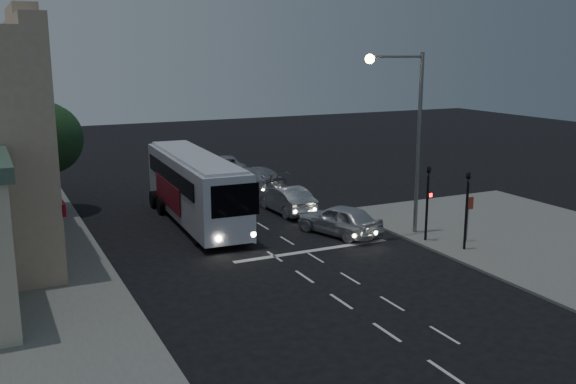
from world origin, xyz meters
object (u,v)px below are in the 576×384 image
car_suv (339,220)px  car_sedan_c (224,166)px  streetlight (409,123)px  tour_bus (195,186)px  street_tree (47,136)px  traffic_signal_main (428,194)px  car_sedan_b (254,179)px  traffic_signal_side (467,201)px  regulatory_sign (469,212)px  car_sedan_a (286,199)px

car_suv → car_sedan_c: 17.40m
streetlight → tour_bus: bearing=140.2°
streetlight → street_tree: (-15.55, 12.82, -1.23)m
traffic_signal_main → street_tree: (-15.81, 14.25, 2.08)m
streetlight → car_sedan_b: bearing=101.4°
tour_bus → traffic_signal_side: 14.35m
tour_bus → car_sedan_c: size_ratio=2.16×
traffic_signal_main → streetlight: bearing=100.2°
car_sedan_b → traffic_signal_side: traffic_signal_side is taller
streetlight → regulatory_sign: bearing=-51.3°
car_sedan_b → regulatory_sign: regulatory_sign is taller
tour_bus → regulatory_sign: 14.37m
traffic_signal_main → street_tree: street_tree is taller
regulatory_sign → street_tree: street_tree is taller
car_sedan_b → traffic_signal_main: bearing=92.1°
car_sedan_b → traffic_signal_main: traffic_signal_main is taller
car_suv → street_tree: (-12.67, 11.22, 3.70)m
tour_bus → car_sedan_b: 8.62m
regulatory_sign → streetlight: bearing=128.7°
car_sedan_c → tour_bus: bearing=72.8°
tour_bus → car_suv: tour_bus is taller
tour_bus → car_sedan_a: 5.52m
tour_bus → streetlight: size_ratio=1.36×
tour_bus → car_suv: bearing=-41.7°
tour_bus → street_tree: 9.20m
car_sedan_b → traffic_signal_side: (3.65, -16.70, 1.61)m
street_tree → car_suv: bearing=-41.5°
traffic_signal_main → car_suv: bearing=136.1°
car_suv → car_sedan_b: size_ratio=0.83×
car_sedan_c → street_tree: bearing=35.4°
car_sedan_a → streetlight: 9.16m
traffic_signal_main → car_sedan_c: bearing=98.3°
car_sedan_a → car_sedan_b: (0.62, 6.35, 0.04)m
car_sedan_b → street_tree: street_tree is taller
traffic_signal_side → car_suv: bearing=127.5°
car_sedan_a → traffic_signal_side: (4.27, -10.36, 1.64)m
car_suv → car_sedan_c: (0.18, 17.40, -0.01)m
car_sedan_a → traffic_signal_side: traffic_signal_side is taller
car_sedan_a → car_sedan_b: car_sedan_b is taller
streetlight → street_tree: bearing=140.5°
tour_bus → traffic_signal_main: (8.94, -8.64, 0.40)m
tour_bus → traffic_signal_side: traffic_signal_side is taller
car_sedan_a → street_tree: 14.07m
car_sedan_a → traffic_signal_main: traffic_signal_main is taller
traffic_signal_side → streetlight: size_ratio=0.46×
car_suv → car_sedan_c: bearing=-109.6°
tour_bus → car_sedan_b: tour_bus is taller
regulatory_sign → car_sedan_b: bearing=106.5°
traffic_signal_main → streetlight: (-0.26, 1.42, 3.31)m
car_sedan_b → streetlight: streetlight is taller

